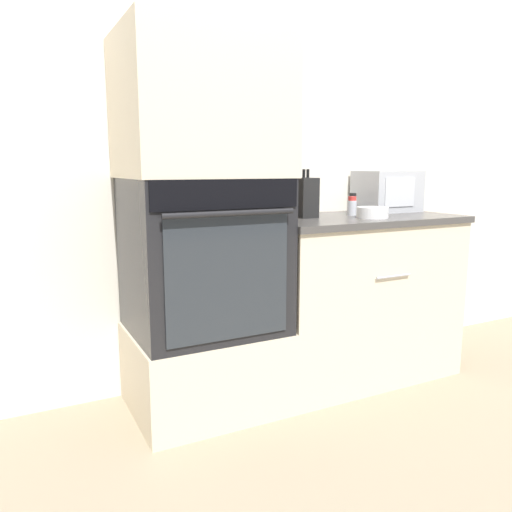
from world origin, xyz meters
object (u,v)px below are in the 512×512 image
Objects in this scene: condiment_jar_far at (302,205)px; condiment_jar_mid at (352,206)px; condiment_jar_back at (272,211)px; wall_oven at (203,255)px; knife_block at (303,197)px; microwave at (387,191)px; condiment_jar_near at (353,203)px; bowl at (372,212)px.

condiment_jar_mid is at bearing -35.27° from condiment_jar_far.
condiment_jar_back is at bearing 160.80° from condiment_jar_mid.
condiment_jar_far reaches higher than condiment_jar_mid.
condiment_jar_far is (0.68, 0.20, 0.20)m from wall_oven.
knife_block is 4.02× the size of condiment_jar_back.
microwave reaches higher than condiment_jar_near.
wall_oven is 0.73m from condiment_jar_far.
knife_block is at bearing -120.17° from condiment_jar_far.
wall_oven is 4.37× the size of bowl.
condiment_jar_mid is (-0.10, -0.12, -0.01)m from condiment_jar_near.
bowl is 0.31m from condiment_jar_near.
knife_block reaches higher than bowl.
condiment_jar_back reaches higher than bowl.
condiment_jar_near is at bearing 9.22° from wall_oven.
wall_oven is at bearing -177.58° from condiment_jar_mid.
condiment_jar_back is (-0.43, 0.31, 0.00)m from bowl.
condiment_jar_far is at bearing 125.68° from bowl.
condiment_jar_mid is at bearing 2.42° from wall_oven.
wall_oven reaches higher than condiment_jar_mid.
wall_oven is at bearing -173.08° from microwave.
microwave reaches higher than condiment_jar_far.
condiment_jar_back is (0.48, 0.19, 0.18)m from wall_oven.
condiment_jar_far is (-0.33, 0.04, -0.00)m from condiment_jar_near.
condiment_jar_far is at bearing 59.83° from knife_block.
microwave is 0.37m from condiment_jar_mid.
bowl is 0.17m from condiment_jar_mid.
microwave is 0.78m from condiment_jar_back.
knife_block reaches higher than wall_oven.
condiment_jar_near is at bearing 51.16° from condiment_jar_mid.
condiment_jar_near reaches higher than bowl.
knife_block is at bearing -173.12° from microwave.
microwave is at bearing -2.54° from condiment_jar_back.
condiment_jar_near is 1.01× the size of condiment_jar_far.
condiment_jar_mid is 0.92× the size of condiment_jar_far.
knife_block is 2.20× the size of condiment_jar_near.
condiment_jar_far reaches higher than bowl.
microwave is 3.05× the size of condiment_jar_near.
wall_oven is 6.29× the size of condiment_jar_near.
knife_block reaches higher than microwave.
wall_oven is at bearing -163.70° from condiment_jar_far.
bowl is at bearing -35.87° from condiment_jar_back.
condiment_jar_near is at bearing 12.60° from knife_block.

